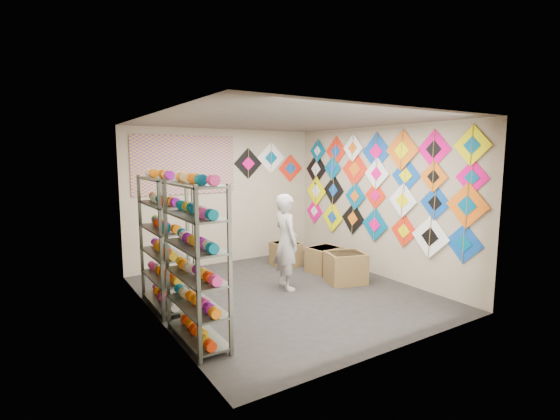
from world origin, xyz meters
TOP-DOWN VIEW (x-y plane):
  - ground at (0.00, 0.00)m, footprint 4.50×4.50m
  - room_walls at (0.00, 0.00)m, footprint 4.50×4.50m
  - shelf_rack_front at (-1.78, -0.85)m, footprint 0.40×1.10m
  - shelf_rack_back at (-1.78, 0.45)m, footprint 0.40×1.10m
  - string_spools at (-1.78, -0.20)m, footprint 0.12×2.36m
  - kite_wall_display at (1.98, 0.02)m, footprint 0.06×4.29m
  - back_wall_kites at (1.07, 2.24)m, footprint 1.69×0.02m
  - poster at (-0.80, 2.23)m, footprint 2.00×0.01m
  - shopkeeper at (0.15, 0.19)m, footprint 0.66×0.51m
  - carton_a at (1.19, -0.10)m, footprint 0.76×0.69m
  - carton_b at (1.29, 0.62)m, footprint 0.62×0.53m
  - carton_c at (0.92, 1.37)m, footprint 0.49×0.53m

SIDE VIEW (x-z plane):
  - ground at x=0.00m, z-range 0.00..0.00m
  - carton_c at x=0.92m, z-range 0.00..0.46m
  - carton_b at x=1.29m, z-range 0.00..0.47m
  - carton_a at x=1.19m, z-range 0.00..0.53m
  - shopkeeper at x=0.15m, z-range 0.00..1.57m
  - shelf_rack_front at x=-1.78m, z-range 0.00..1.90m
  - shelf_rack_back at x=-1.78m, z-range 0.00..1.90m
  - string_spools at x=-1.78m, z-range 0.99..1.11m
  - kite_wall_display at x=1.98m, z-range 0.59..2.66m
  - room_walls at x=0.00m, z-range -0.61..3.89m
  - poster at x=-0.80m, z-range 1.45..2.55m
  - back_wall_kites at x=1.07m, z-range 1.58..2.46m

